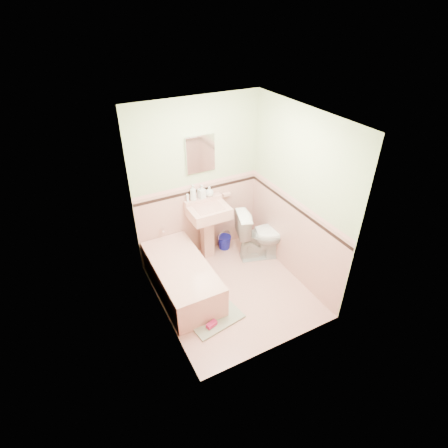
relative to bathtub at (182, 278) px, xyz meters
name	(u,v)px	position (x,y,z in m)	size (l,w,h in m)	color
floor	(232,290)	(0.63, -0.33, -0.23)	(2.20, 2.20, 0.00)	#E2A494
ceiling	(235,117)	(0.63, -0.33, 2.27)	(2.20, 2.20, 0.00)	white
wall_back	(198,182)	(0.63, 0.77, 1.02)	(2.50, 2.50, 0.00)	#EFE5C3
wall_front	(285,267)	(0.63, -1.43, 1.02)	(2.50, 2.50, 0.00)	#EFE5C3
wall_left	(157,238)	(-0.37, -0.33, 1.02)	(2.50, 2.50, 0.00)	#EFE5C3
wall_right	(297,199)	(1.63, -0.33, 1.02)	(2.50, 2.50, 0.00)	#EFE5C3
wainscot_back	(200,220)	(0.63, 0.76, 0.38)	(2.00, 2.00, 0.00)	#E5A999
wainscot_front	(279,311)	(0.63, -1.42, 0.38)	(2.00, 2.00, 0.00)	#E5A999
wainscot_left	(163,281)	(-0.36, -0.33, 0.38)	(2.20, 2.20, 0.00)	#E5A999
wainscot_right	(292,238)	(1.62, -0.33, 0.38)	(2.20, 2.20, 0.00)	#E5A999
accent_back	(198,191)	(0.63, 0.75, 0.90)	(2.00, 2.00, 0.00)	black
accent_front	(283,276)	(0.63, -1.41, 0.90)	(2.00, 2.00, 0.00)	black
accent_left	(159,247)	(-0.35, -0.33, 0.89)	(2.20, 2.20, 0.00)	black
accent_right	(295,208)	(1.61, -0.33, 0.89)	(2.20, 2.20, 0.00)	black
cap_back	(198,185)	(0.63, 0.75, 0.99)	(2.00, 2.00, 0.00)	#E2A197
cap_front	(284,269)	(0.63, -1.41, 0.99)	(2.00, 2.00, 0.00)	#E2A197
cap_left	(159,240)	(-0.35, -0.33, 1.00)	(2.20, 2.20, 0.00)	#E2A197
cap_right	(296,201)	(1.61, -0.33, 1.00)	(2.20, 2.20, 0.00)	#E2A197
bathtub	(182,278)	(0.00, 0.00, 0.00)	(0.70, 1.50, 0.45)	#DD9F90
tub_faucet	(162,229)	(0.00, 0.72, 0.41)	(0.04, 0.04, 0.12)	silver
sink	(209,233)	(0.68, 0.53, 0.25)	(0.60, 0.49, 0.94)	#DD9F90
sink_faucet	(204,202)	(0.68, 0.67, 0.72)	(0.02, 0.02, 0.10)	silver
medicine_cabinet	(200,154)	(0.68, 0.74, 1.47)	(0.44, 0.04, 0.55)	white
soap_dish	(227,194)	(1.10, 0.73, 0.72)	(0.12, 0.07, 0.04)	#DD9F90
soap_bottle_left	(193,193)	(0.52, 0.71, 0.91)	(0.10, 0.10, 0.25)	#B2B2B2
soap_bottle_mid	(202,192)	(0.66, 0.71, 0.89)	(0.10, 0.10, 0.22)	#B2B2B2
soap_bottle_right	(209,191)	(0.79, 0.71, 0.86)	(0.13, 0.13, 0.17)	#B2B2B2
tube	(188,198)	(0.43, 0.71, 0.84)	(0.04, 0.04, 0.12)	white
toilet	(262,234)	(1.44, 0.17, 0.19)	(0.47, 0.82, 0.83)	white
bucket	(224,242)	(1.01, 0.63, -0.11)	(0.23, 0.23, 0.23)	#11148F
bath_mat	(215,318)	(0.17, -0.69, -0.21)	(0.68, 0.46, 0.03)	gray
shoe	(212,324)	(0.07, -0.81, -0.17)	(0.14, 0.07, 0.06)	#BF1E59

